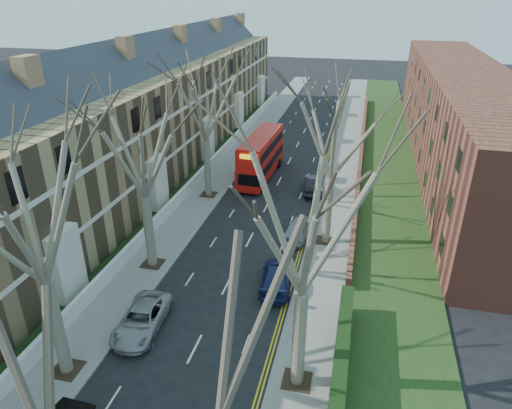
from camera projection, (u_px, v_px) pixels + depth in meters
The scene contains 16 objects.
pavement_left at pixel (238, 156), 52.01m from camera, with size 3.00×102.00×0.12m, color slate.
pavement_right at pixel (344, 165), 49.48m from camera, with size 3.00×102.00×0.12m, color slate.
terrace_left at pixel (139, 124), 44.25m from camera, with size 9.70×78.00×13.60m.
flats_right at pixel (459, 117), 48.43m from camera, with size 13.97×54.00×10.00m.
front_wall_left at pixel (200, 176), 45.11m from camera, with size 0.30×78.00×1.00m.
grass_verge_right at pixel (387, 167), 48.49m from camera, with size 6.00×102.00×0.06m.
tree_left_mid at pixel (26, 200), 18.92m from camera, with size 10.50×10.50×14.71m.
tree_left_far at pixel (138, 138), 27.82m from camera, with size 10.15×10.15×14.22m.
tree_left_dist at pixel (204, 92), 38.20m from camera, with size 10.50×10.50×14.71m.
tree_right_mid at pixel (306, 208), 18.27m from camera, with size 10.50×10.50×14.71m.
tree_right_far at pixel (334, 123), 30.67m from camera, with size 10.15×10.15×14.22m.
double_decker_bus at pixel (261, 157), 45.63m from camera, with size 2.88×10.19×4.26m.
car_left_far at pixel (142, 319), 25.63m from camera, with size 2.24×4.85×1.35m, color #97969B.
car_right_near at pixel (277, 277), 29.32m from camera, with size 1.95×4.80×1.39m, color navy.
car_right_mid at pixel (298, 229), 35.08m from camera, with size 1.72×4.27×1.45m, color #919699.
car_right_far at pixel (313, 184), 42.87m from camera, with size 1.59×4.55×1.50m, color black.
Camera 1 is at (7.59, -8.41, 17.60)m, focal length 32.00 mm.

